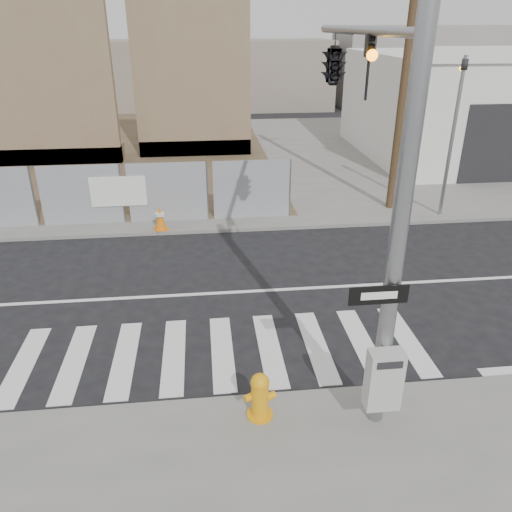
{
  "coord_description": "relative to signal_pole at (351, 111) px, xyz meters",
  "views": [
    {
      "loc": [
        -0.24,
        -11.09,
        6.25
      ],
      "look_at": [
        0.89,
        -0.85,
        1.4
      ],
      "focal_mm": 35.0,
      "sensor_mm": 36.0,
      "label": 1
    }
  ],
  "objects": [
    {
      "name": "ground",
      "position": [
        -2.49,
        2.05,
        -4.78
      ],
      "size": [
        100.0,
        100.0,
        0.0
      ],
      "primitive_type": "plane",
      "color": "black",
      "rests_on": "ground"
    },
    {
      "name": "sidewalk_far",
      "position": [
        -2.49,
        16.05,
        -4.72
      ],
      "size": [
        50.0,
        20.0,
        0.12
      ],
      "primitive_type": "cube",
      "color": "slate",
      "rests_on": "ground"
    },
    {
      "name": "signal_pole",
      "position": [
        0.0,
        0.0,
        0.0
      ],
      "size": [
        0.96,
        5.87,
        7.0
      ],
      "color": "gray",
      "rests_on": "sidewalk_near"
    },
    {
      "name": "far_signal_pole",
      "position": [
        5.51,
        6.65,
        -1.3
      ],
      "size": [
        0.16,
        0.2,
        5.6
      ],
      "color": "gray",
      "rests_on": "sidewalk_far"
    },
    {
      "name": "concrete_wall_left",
      "position": [
        -9.49,
        15.13,
        -1.4
      ],
      "size": [
        6.0,
        1.3,
        8.0
      ],
      "color": "brown",
      "rests_on": "sidewalk_far"
    },
    {
      "name": "concrete_wall_right",
      "position": [
        -2.99,
        16.13,
        -1.4
      ],
      "size": [
        5.5,
        1.3,
        8.0
      ],
      "color": "brown",
      "rests_on": "sidewalk_far"
    },
    {
      "name": "auto_shop",
      "position": [
        11.5,
        15.01,
        -2.25
      ],
      "size": [
        12.0,
        10.2,
        5.95
      ],
      "color": "silver",
      "rests_on": "sidewalk_far"
    },
    {
      "name": "utility_pole_right",
      "position": [
        4.01,
        7.55,
        0.42
      ],
      "size": [
        1.6,
        0.28,
        10.0
      ],
      "color": "#463521",
      "rests_on": "sidewalk_far"
    },
    {
      "name": "fire_hydrant",
      "position": [
        -1.95,
        -2.5,
        -4.23
      ],
      "size": [
        0.6,
        0.6,
        0.86
      ],
      "rotation": [
        0.0,
        0.0,
        0.43
      ],
      "color": "orange",
      "rests_on": "sidewalk_near"
    },
    {
      "name": "traffic_cone_d",
      "position": [
        -4.15,
        6.27,
        -4.27
      ],
      "size": [
        0.55,
        0.55,
        0.8
      ],
      "rotation": [
        0.0,
        0.0,
        0.42
      ],
      "color": "orange",
      "rests_on": "sidewalk_far"
    }
  ]
}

